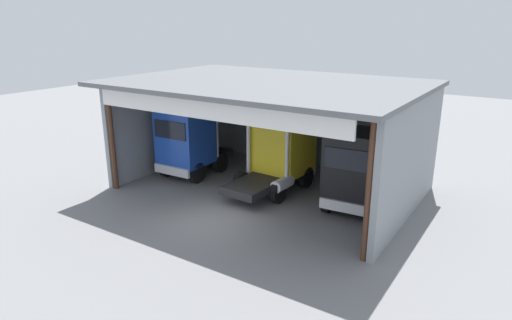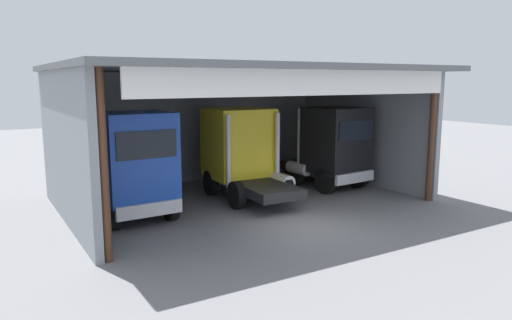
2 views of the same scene
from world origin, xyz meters
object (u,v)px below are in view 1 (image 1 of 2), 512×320
truck_blue_center_bay (188,140)px  tool_cart (341,171)px  truck_yellow_yard_outside (280,150)px  truck_black_center_left_bay (357,170)px  oil_drum (272,156)px

truck_blue_center_bay → tool_cart: bearing=-154.3°
truck_blue_center_bay → truck_yellow_yard_outside: size_ratio=0.84×
truck_yellow_yard_outside → truck_black_center_left_bay: (4.19, -0.72, -0.01)m
truck_blue_center_bay → truck_yellow_yard_outside: 5.00m
truck_black_center_left_bay → tool_cart: truck_black_center_left_bay is taller
oil_drum → tool_cart: size_ratio=0.95×
truck_black_center_left_bay → oil_drum: (-6.43, 3.70, -1.42)m
truck_black_center_left_bay → truck_blue_center_bay: bearing=-1.6°
truck_black_center_left_bay → truck_yellow_yard_outside: bearing=-13.9°
truck_blue_center_bay → truck_black_center_left_bay: bearing=-179.4°
truck_blue_center_bay → oil_drum: size_ratio=4.65×
oil_drum → tool_cart: 4.43m
truck_yellow_yard_outside → truck_black_center_left_bay: truck_yellow_yard_outside is taller
truck_yellow_yard_outside → tool_cart: bearing=52.6°
oil_drum → truck_black_center_left_bay: bearing=-29.9°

